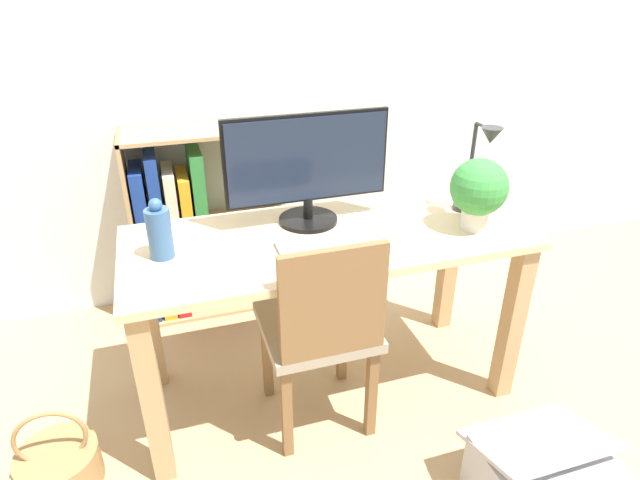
% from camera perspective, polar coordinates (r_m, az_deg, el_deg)
% --- Properties ---
extents(ground_plane, '(10.00, 10.00, 0.00)m').
position_cam_1_polar(ground_plane, '(2.39, 0.75, -15.20)').
color(ground_plane, tan).
extents(wall_back, '(8.00, 0.05, 2.60)m').
position_cam_1_polar(wall_back, '(2.69, -5.84, 20.61)').
color(wall_back, silver).
rests_on(wall_back, ground_plane).
extents(desk, '(1.48, 0.61, 0.73)m').
position_cam_1_polar(desk, '(2.03, 0.85, -2.85)').
color(desk, '#D8BC8C').
rests_on(desk, ground_plane).
extents(monitor, '(0.62, 0.23, 0.42)m').
position_cam_1_polar(monitor, '(1.98, -1.35, 8.08)').
color(monitor, black).
rests_on(monitor, desk).
extents(keyboard, '(0.30, 0.13, 0.02)m').
position_cam_1_polar(keyboard, '(1.88, -0.00, -0.48)').
color(keyboard, '#B2B2B7').
rests_on(keyboard, desk).
extents(vase, '(0.08, 0.08, 0.21)m').
position_cam_1_polar(vase, '(1.85, -16.76, 0.86)').
color(vase, '#33598C').
rests_on(vase, desk).
extents(desk_lamp, '(0.10, 0.19, 0.36)m').
position_cam_1_polar(desk_lamp, '(2.13, 16.72, 8.02)').
color(desk_lamp, '#2D2D33').
rests_on(desk_lamp, desk).
extents(potted_plant, '(0.21, 0.21, 0.27)m').
position_cam_1_polar(potted_plant, '(2.03, 16.57, 5.17)').
color(potted_plant, silver).
rests_on(potted_plant, desk).
extents(chair, '(0.40, 0.40, 0.85)m').
position_cam_1_polar(chair, '(1.93, 0.19, -9.32)').
color(chair, '#9E937F').
rests_on(chair, ground_plane).
extents(bookshelf, '(0.72, 0.28, 0.94)m').
position_cam_1_polar(bookshelf, '(2.70, -14.33, 1.42)').
color(bookshelf, tan).
rests_on(bookshelf, ground_plane).
extents(basket, '(0.27, 0.27, 0.33)m').
position_cam_1_polar(basket, '(2.19, -26.07, -20.79)').
color(basket, '#997547').
rests_on(basket, ground_plane).
extents(storage_box, '(0.41, 0.37, 0.31)m').
position_cam_1_polar(storage_box, '(2.03, 22.58, -22.51)').
color(storage_box, '#B2B2B7').
rests_on(storage_box, ground_plane).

